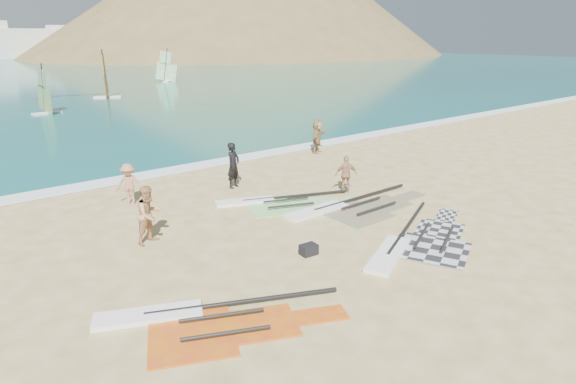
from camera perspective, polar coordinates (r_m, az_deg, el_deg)
ground at (r=14.81m, az=12.97°, el=-6.66°), size 300.00×300.00×0.00m
surf_line at (r=23.90m, az=-10.60°, el=3.00°), size 300.00×1.20×0.04m
headland_main at (r=168.22m, az=-4.14°, el=15.91°), size 143.00×143.00×45.00m
headland_minor at (r=197.71m, az=2.84°, el=16.24°), size 70.00×70.00×28.00m
rig_grey at (r=15.28m, az=14.91°, el=-5.82°), size 6.20×3.98×0.20m
rig_green at (r=18.18m, az=-1.63°, el=-1.32°), size 5.05×3.21×0.20m
rig_orange at (r=17.83m, az=7.43°, el=-1.86°), size 6.12×2.39×0.20m
rig_red at (r=11.22m, az=-10.29°, el=-14.76°), size 5.34×3.67×0.20m
gear_bag_near at (r=14.08m, az=2.47°, el=-6.84°), size 0.52×0.40×0.31m
person_wetsuit at (r=20.10m, az=-6.49°, el=3.16°), size 0.82×0.70×1.90m
beachgoer_left at (r=15.19m, az=-16.11°, el=-2.58°), size 1.06×0.93×1.82m
beachgoer_mid at (r=18.91m, az=-18.33°, el=0.88°), size 1.18×1.05×1.58m
beachgoer_back at (r=19.52m, az=6.91°, el=2.09°), size 0.95×0.77×1.51m
beachgoer_right at (r=26.16m, az=3.48°, el=6.63°), size 1.74×1.34×1.84m
windsurfer_left at (r=44.14m, az=-26.87°, el=9.80°), size 2.30×2.70×4.06m
windsurfer_centre at (r=53.50m, az=-20.77°, el=11.86°), size 2.74×3.00×4.86m
windsurfer_right at (r=70.28m, az=-14.23°, el=13.62°), size 2.57×2.48×4.59m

